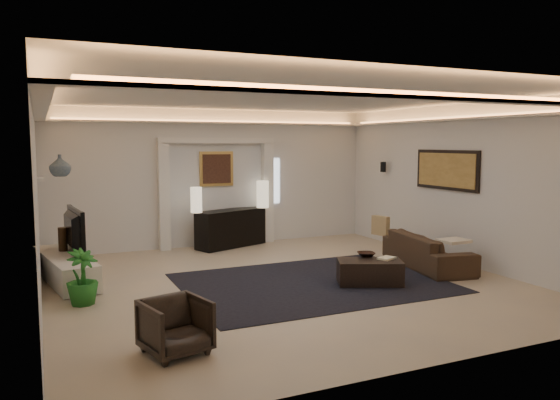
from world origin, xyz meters
name	(u,v)px	position (x,y,z in m)	size (l,w,h in m)	color
floor	(284,283)	(0.00, 0.00, 0.00)	(7.00, 7.00, 0.00)	#C0AB8A
ceiling	(284,97)	(0.00, 0.00, 2.90)	(7.00, 7.00, 0.00)	white
wall_back	(216,178)	(0.00, 3.50, 1.45)	(7.00, 7.00, 0.00)	silver
wall_front	(436,221)	(0.00, -3.50, 1.45)	(7.00, 7.00, 0.00)	silver
wall_left	(37,202)	(-3.50, 0.00, 1.45)	(7.00, 7.00, 0.00)	silver
wall_right	(459,184)	(3.50, 0.00, 1.45)	(7.00, 7.00, 0.00)	silver
cove_soffit	(284,115)	(0.00, 0.00, 2.62)	(7.00, 7.00, 0.04)	silver
daylight_slit	(274,181)	(1.35, 3.48, 1.35)	(0.25, 0.03, 1.00)	white
area_rug	(312,283)	(0.40, -0.20, 0.01)	(4.00, 3.00, 0.01)	black
pilaster_left	(164,197)	(-1.15, 3.40, 1.10)	(0.22, 0.20, 2.20)	silver
pilaster_right	(267,193)	(1.15, 3.40, 1.10)	(0.22, 0.20, 2.20)	silver
alcove_header	(217,141)	(0.00, 3.40, 2.25)	(2.52, 0.20, 0.12)	silver
painting_frame	(216,169)	(0.00, 3.47, 1.65)	(0.74, 0.04, 0.74)	tan
painting_canvas	(217,169)	(0.00, 3.44, 1.65)	(0.62, 0.02, 0.62)	#4C2D1E
art_panel_frame	(447,170)	(3.47, 0.30, 1.70)	(0.04, 1.64, 0.74)	black
art_panel_gold	(446,170)	(3.44, 0.30, 1.70)	(0.02, 1.50, 0.62)	tan
wall_sconce	(383,167)	(3.38, 2.20, 1.68)	(0.12, 0.12, 0.22)	black
wall_niche	(41,179)	(-3.44, 1.40, 1.65)	(0.10, 0.55, 0.04)	silver
console	(231,228)	(0.21, 3.17, 0.40)	(1.57, 0.49, 0.78)	black
lamp_left	(196,198)	(-0.58, 3.01, 1.09)	(0.23, 0.23, 0.52)	#FFE8BF
lamp_right	(263,194)	(0.98, 3.25, 1.09)	(0.26, 0.26, 0.59)	beige
media_ledge	(65,268)	(-3.15, 1.49, 0.23)	(0.55, 2.19, 0.41)	silver
tv	(68,230)	(-3.08, 1.66, 0.81)	(0.16, 1.25, 0.72)	black
figurine	(63,238)	(-3.15, 1.86, 0.64)	(0.14, 0.14, 0.39)	#352312
ginger_jar	(60,165)	(-3.15, 1.66, 1.84)	(0.33, 0.33, 0.35)	slate
plant	(82,277)	(-2.99, 0.09, 0.38)	(0.43, 0.43, 0.76)	#206A20
sofa	(427,251)	(2.78, -0.06, 0.30)	(0.79, 2.03, 0.59)	black
throw_blanket	(454,241)	(2.91, -0.57, 0.55)	(0.47, 0.39, 0.05)	white
throw_pillow	(381,226)	(2.74, 1.34, 0.55)	(0.12, 0.38, 0.38)	tan
coffee_table	(370,272)	(1.17, -0.65, 0.20)	(0.98, 0.53, 0.36)	black
bowl	(366,253)	(1.28, -0.38, 0.44)	(0.28, 0.28, 0.07)	black
magazine	(387,257)	(1.46, -0.69, 0.42)	(0.27, 0.19, 0.03)	beige
armchair	(176,327)	(-2.23, -2.14, 0.29)	(0.62, 0.64, 0.58)	black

